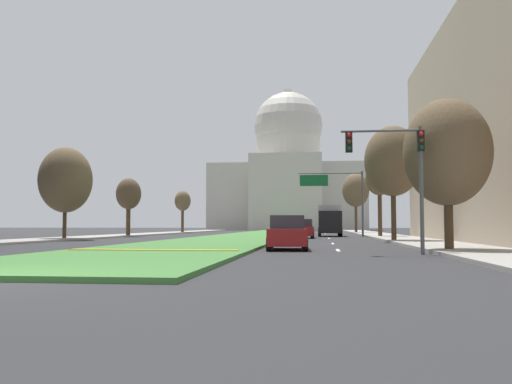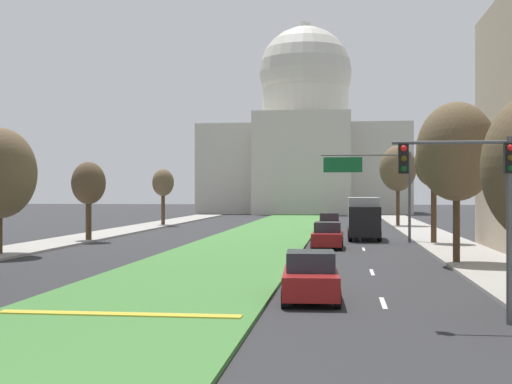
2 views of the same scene
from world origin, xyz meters
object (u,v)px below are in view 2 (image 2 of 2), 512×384
at_px(traffic_light_near_right, 478,187).
at_px(street_tree_right_mid, 456,152).
at_px(sedan_midblock, 328,236).
at_px(box_truck_delivery, 364,218).
at_px(overhead_guide_sign, 375,177).
at_px(street_tree_right_distant, 398,169).
at_px(sedan_lead_stopped, 311,277).
at_px(street_tree_left_distant, 163,183).
at_px(street_tree_left_mid, 0,173).
at_px(capitol_building, 305,139).
at_px(street_tree_right_far, 434,164).
at_px(sedan_distant, 329,224).
at_px(street_tree_left_far, 89,184).

height_order(traffic_light_near_right, street_tree_right_mid, street_tree_right_mid).
xyz_separation_m(sedan_midblock, box_truck_delivery, (2.56, 8.63, 0.88)).
height_order(overhead_guide_sign, street_tree_right_distant, street_tree_right_distant).
height_order(traffic_light_near_right, sedan_lead_stopped, traffic_light_near_right).
bearing_deg(street_tree_right_mid, sedan_midblock, 125.09).
relative_size(street_tree_left_distant, box_truck_delivery, 0.94).
bearing_deg(overhead_guide_sign, sedan_midblock, -119.07).
bearing_deg(street_tree_left_mid, street_tree_left_distant, 89.29).
height_order(capitol_building, street_tree_left_mid, capitol_building).
height_order(street_tree_left_mid, sedan_midblock, street_tree_left_mid).
xyz_separation_m(street_tree_left_mid, street_tree_right_mid, (24.97, -1.71, 0.94)).
xyz_separation_m(street_tree_left_mid, sedan_midblock, (18.35, 7.71, -3.91)).
height_order(capitol_building, overhead_guide_sign, capitol_building).
distance_m(street_tree_right_far, sedan_distant, 15.45).
height_order(traffic_light_near_right, street_tree_right_far, street_tree_right_far).
height_order(street_tree_left_far, street_tree_right_distant, street_tree_right_distant).
xyz_separation_m(capitol_building, street_tree_left_distant, (-12.50, -47.94, -8.04)).
height_order(street_tree_right_far, street_tree_left_distant, street_tree_right_far).
distance_m(street_tree_right_distant, sedan_midblock, 29.79).
relative_size(traffic_light_near_right, sedan_midblock, 1.23).
bearing_deg(street_tree_left_far, box_truck_delivery, 13.49).
xyz_separation_m(capitol_building, street_tree_right_distant, (12.06, -46.73, -6.54)).
xyz_separation_m(street_tree_left_mid, street_tree_right_distant, (25.00, 36.28, 1.30)).
bearing_deg(street_tree_right_distant, street_tree_left_far, -134.20).
xyz_separation_m(street_tree_left_distant, sedan_midblock, (17.92, -27.36, -3.70)).
relative_size(traffic_light_near_right, sedan_lead_stopped, 1.23).
bearing_deg(box_truck_delivery, overhead_guide_sign, -74.95).
xyz_separation_m(street_tree_left_mid, street_tree_left_distant, (0.43, 35.07, -0.21)).
relative_size(street_tree_right_mid, street_tree_right_far, 1.12).
distance_m(street_tree_right_mid, street_tree_left_distant, 44.23).
bearing_deg(street_tree_right_distant, street_tree_left_distant, -177.18).
distance_m(sedan_lead_stopped, box_truck_delivery, 30.59).
xyz_separation_m(street_tree_left_mid, street_tree_right_far, (25.54, 11.73, 0.82)).
bearing_deg(street_tree_left_distant, sedan_lead_stopped, -70.10).
bearing_deg(overhead_guide_sign, street_tree_right_far, -25.96).
xyz_separation_m(capitol_building, sedan_distant, (5.21, -58.55, -11.72)).
bearing_deg(sedan_lead_stopped, capitol_building, 93.13).
bearing_deg(box_truck_delivery, street_tree_right_far, -44.92).
relative_size(street_tree_left_mid, street_tree_right_far, 1.00).
distance_m(capitol_building, sedan_lead_stopped, 97.98).
relative_size(traffic_light_near_right, overhead_guide_sign, 0.80).
bearing_deg(traffic_light_near_right, street_tree_left_far, 126.99).
height_order(street_tree_left_far, street_tree_left_distant, street_tree_left_distant).
distance_m(street_tree_right_far, street_tree_left_distant, 34.30).
distance_m(street_tree_right_far, sedan_midblock, 9.49).
bearing_deg(sedan_lead_stopped, box_truck_delivery, 84.99).
xyz_separation_m(overhead_guide_sign, sedan_distant, (-3.49, 10.83, -3.86)).
height_order(traffic_light_near_right, street_tree_left_mid, street_tree_left_mid).
relative_size(street_tree_left_distant, sedan_lead_stopped, 1.43).
bearing_deg(street_tree_left_distant, street_tree_right_far, -42.91).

